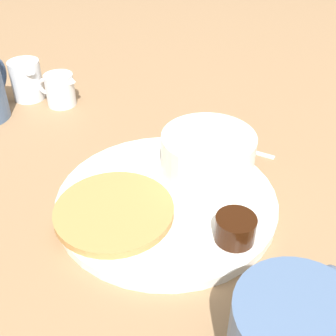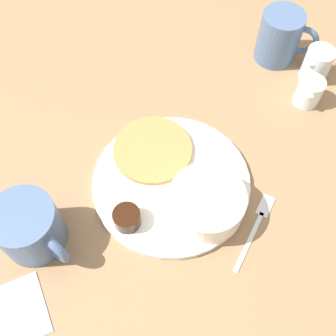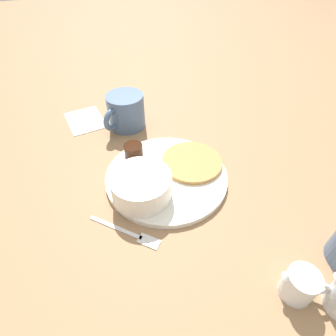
{
  "view_description": "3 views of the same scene",
  "coord_description": "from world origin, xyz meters",
  "px_view_note": "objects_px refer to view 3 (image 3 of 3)",
  "views": [
    {
      "loc": [
        0.37,
        -0.1,
        0.33
      ],
      "look_at": [
        -0.01,
        0.01,
        0.04
      ],
      "focal_mm": 45.0,
      "sensor_mm": 36.0,
      "label": 1
    },
    {
      "loc": [
        0.09,
        0.31,
        0.62
      ],
      "look_at": [
        0.0,
        -0.02,
        0.03
      ],
      "focal_mm": 45.0,
      "sensor_mm": 36.0,
      "label": 2
    },
    {
      "loc": [
        -0.38,
        0.13,
        0.41
      ],
      "look_at": [
        -0.02,
        0.0,
        0.05
      ],
      "focal_mm": 28.0,
      "sensor_mm": 36.0,
      "label": 3
    }
  ],
  "objects_px": {
    "bowl": "(141,185)",
    "creamer_pitcher_near": "(300,285)",
    "coffee_mug": "(125,111)",
    "fork": "(132,234)",
    "plate": "(167,176)"
  },
  "relations": [
    {
      "from": "creamer_pitcher_near",
      "to": "fork",
      "type": "xyz_separation_m",
      "value": [
        0.18,
        0.21,
        -0.03
      ]
    },
    {
      "from": "bowl",
      "to": "coffee_mug",
      "type": "distance_m",
      "value": 0.26
    },
    {
      "from": "coffee_mug",
      "to": "fork",
      "type": "bearing_deg",
      "value": 168.62
    },
    {
      "from": "plate",
      "to": "fork",
      "type": "distance_m",
      "value": 0.15
    },
    {
      "from": "plate",
      "to": "fork",
      "type": "xyz_separation_m",
      "value": [
        -0.11,
        0.1,
        -0.0
      ]
    },
    {
      "from": "plate",
      "to": "creamer_pitcher_near",
      "type": "distance_m",
      "value": 0.31
    },
    {
      "from": "plate",
      "to": "fork",
      "type": "height_order",
      "value": "plate"
    },
    {
      "from": "plate",
      "to": "creamer_pitcher_near",
      "type": "height_order",
      "value": "creamer_pitcher_near"
    },
    {
      "from": "bowl",
      "to": "coffee_mug",
      "type": "height_order",
      "value": "coffee_mug"
    },
    {
      "from": "bowl",
      "to": "fork",
      "type": "distance_m",
      "value": 0.09
    },
    {
      "from": "coffee_mug",
      "to": "fork",
      "type": "distance_m",
      "value": 0.35
    },
    {
      "from": "bowl",
      "to": "coffee_mug",
      "type": "relative_size",
      "value": 1.0
    },
    {
      "from": "coffee_mug",
      "to": "fork",
      "type": "height_order",
      "value": "coffee_mug"
    },
    {
      "from": "bowl",
      "to": "creamer_pitcher_near",
      "type": "xyz_separation_m",
      "value": [
        -0.25,
        -0.17,
        -0.01
      ]
    },
    {
      "from": "bowl",
      "to": "creamer_pitcher_near",
      "type": "relative_size",
      "value": 1.88
    }
  ]
}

